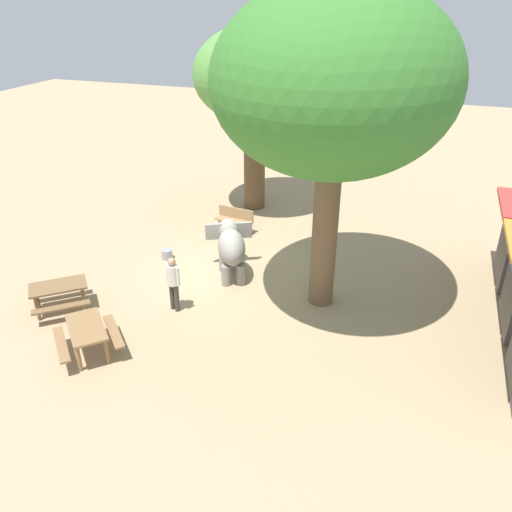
{
  "coord_description": "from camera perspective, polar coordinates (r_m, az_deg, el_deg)",
  "views": [
    {
      "loc": [
        13.21,
        5.82,
        8.03
      ],
      "look_at": [
        0.12,
        1.26,
        0.8
      ],
      "focal_mm": 36.47,
      "sensor_mm": 36.0,
      "label": 1
    }
  ],
  "objects": [
    {
      "name": "shade_tree_secondary",
      "position": [
        12.94,
        8.65,
        18.31
      ],
      "size": [
        6.37,
        5.84,
        8.32
      ],
      "color": "brown",
      "rests_on": "ground_plane"
    },
    {
      "name": "elephant",
      "position": [
        15.9,
        -2.77,
        1.16
      ],
      "size": [
        2.15,
        1.82,
        1.53
      ],
      "rotation": [
        0.0,
        0.0,
        3.61
      ],
      "color": "gray",
      "rests_on": "ground_plane"
    },
    {
      "name": "wooden_bench",
      "position": [
        18.97,
        -2.35,
        4.03
      ],
      "size": [
        0.59,
        1.44,
        0.88
      ],
      "rotation": [
        0.0,
        0.0,
        4.57
      ],
      "color": "#9E7A51",
      "rests_on": "ground_plane"
    },
    {
      "name": "shade_tree_main",
      "position": [
        20.05,
        -0.19,
        19.01
      ],
      "size": [
        4.84,
        4.43,
        6.89
      ],
      "color": "brown",
      "rests_on": "ground_plane"
    },
    {
      "name": "picnic_table_far",
      "position": [
        13.32,
        -18.04,
        -8.01
      ],
      "size": [
        2.11,
        2.11,
        0.78
      ],
      "rotation": [
        0.0,
        0.0,
        3.92
      ],
      "color": "olive",
      "rests_on": "ground_plane"
    },
    {
      "name": "ground_plane",
      "position": [
        16.52,
        -4.0,
        -1.62
      ],
      "size": [
        60.0,
        60.0,
        0.0
      ],
      "primitive_type": "plane",
      "color": "tan"
    },
    {
      "name": "person_handler",
      "position": [
        14.26,
        -9.08,
        -2.62
      ],
      "size": [
        0.32,
        0.48,
        1.62
      ],
      "rotation": [
        0.0,
        0.0,
        2.79
      ],
      "color": "#3F3833",
      "rests_on": "ground_plane"
    },
    {
      "name": "picnic_table_near",
      "position": [
        15.27,
        -20.81,
        -3.64
      ],
      "size": [
        2.1,
        2.1,
        0.78
      ],
      "rotation": [
        0.0,
        0.0,
        5.42
      ],
      "color": "brown",
      "rests_on": "ground_plane"
    },
    {
      "name": "feed_bucket",
      "position": [
        17.39,
        -9.74,
        0.21
      ],
      "size": [
        0.36,
        0.36,
        0.32
      ],
      "primitive_type": "cylinder",
      "color": "gray",
      "rests_on": "ground_plane"
    }
  ]
}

